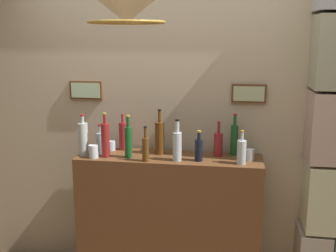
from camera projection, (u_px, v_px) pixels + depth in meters
The scene contains 18 objects.
panelled_rear_partition at pixel (174, 104), 3.26m from camera, with size 3.26×0.15×2.72m.
bar_shelf_unit at pixel (169, 222), 3.20m from camera, with size 1.41×0.37×1.08m, color brown.
liquor_bottle_scotch at pixel (241, 152), 2.89m from camera, with size 0.07×0.07×0.25m.
liquor_bottle_vodka at pixel (123, 136), 3.25m from camera, with size 0.06×0.06×0.29m.
liquor_bottle_rum at pixel (199, 149), 2.96m from camera, with size 0.06×0.06×0.23m.
liquor_bottle_whiskey at pixel (146, 148), 2.95m from camera, with size 0.05×0.05×0.26m.
liquor_bottle_mezcal at pixel (100, 142), 3.16m from camera, with size 0.07×0.07×0.23m.
liquor_bottle_bourbon at pixel (234, 139), 3.10m from camera, with size 0.06×0.06×0.32m.
liquor_bottle_amaro at pixel (218, 144), 3.08m from camera, with size 0.07×0.07×0.27m.
liquor_bottle_gin at pixel (177, 145), 2.96m from camera, with size 0.07×0.07×0.31m.
liquor_bottle_port at pixel (160, 137), 3.13m from camera, with size 0.07×0.07×0.35m.
liquor_bottle_rye at pixel (128, 141), 3.03m from camera, with size 0.06×0.06×0.33m.
liquor_bottle_brandy at pixel (83, 139), 3.09m from camera, with size 0.07×0.07×0.32m.
liquor_bottle_vermouth at pixel (105, 139), 3.05m from camera, with size 0.06×0.06×0.34m.
glass_tumbler_rocks at pixel (93, 152), 3.04m from camera, with size 0.07×0.07×0.10m.
glass_tumbler_highball at pixel (250, 155), 2.98m from camera, with size 0.06×0.06×0.09m.
glass_tumbler_shot at pixel (111, 145), 3.25m from camera, with size 0.07×0.07×0.08m.
pendant_lamp at pixel (127, 9), 2.19m from camera, with size 0.43×0.43×0.61m.
Camera 1 is at (0.44, -2.09, 1.98)m, focal length 43.28 mm.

